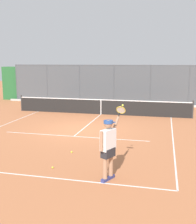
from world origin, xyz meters
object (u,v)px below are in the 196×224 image
Objects in this scene: tennis_ball_near_net at (53,167)px; tennis_player at (108,145)px; tennis_ball_by_sideline at (107,128)px; tennis_ball_near_baseline at (72,152)px.

tennis_player is at bearing 167.71° from tennis_ball_near_net.
tennis_ball_by_sideline is (-0.61, -5.56, 0.00)m from tennis_ball_near_net.
tennis_ball_near_net is at bearing 86.73° from tennis_ball_near_baseline.
tennis_ball_by_sideline is at bearing -96.27° from tennis_ball_near_net.
tennis_player is 2.16m from tennis_ball_near_net.
tennis_ball_near_baseline is 1.00× the size of tennis_ball_near_net.
tennis_ball_near_baseline is (1.78, -1.99, -1.00)m from tennis_player.
tennis_player reaches higher than tennis_ball_near_baseline.
tennis_player is at bearing 131.87° from tennis_ball_near_baseline.
tennis_player is 30.90× the size of tennis_ball_by_sideline.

